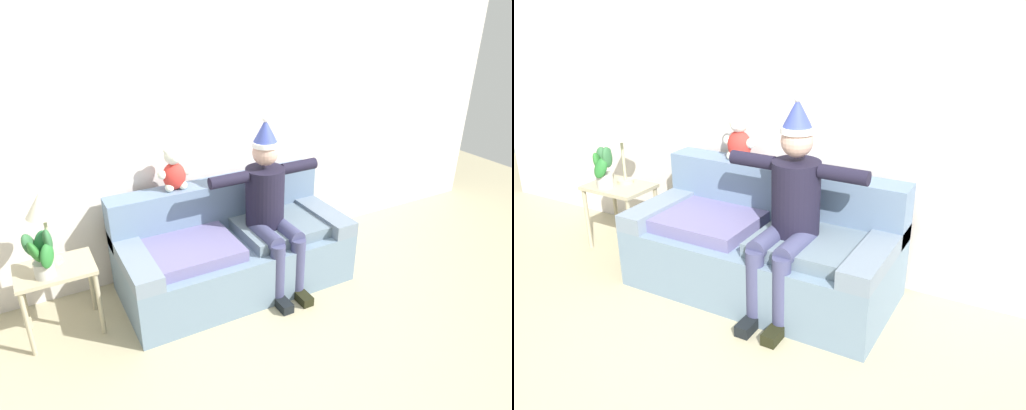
# 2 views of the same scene
# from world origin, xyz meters

# --- Properties ---
(ground_plane) EXTENTS (10.00, 10.00, 0.00)m
(ground_plane) POSITION_xyz_m (0.00, 0.00, 0.00)
(ground_plane) COLOR tan
(back_wall) EXTENTS (7.00, 0.10, 2.70)m
(back_wall) POSITION_xyz_m (0.00, 1.55, 1.35)
(back_wall) COLOR silver
(back_wall) RESTS_ON ground_plane
(couch) EXTENTS (1.99, 0.93, 0.90)m
(couch) POSITION_xyz_m (0.00, 1.01, 0.34)
(couch) COLOR slate
(couch) RESTS_ON ground_plane
(person_seated) EXTENTS (1.02, 0.77, 1.54)m
(person_seated) POSITION_xyz_m (0.29, 0.84, 0.78)
(person_seated) COLOR black
(person_seated) RESTS_ON ground_plane
(teddy_bear) EXTENTS (0.29, 0.17, 0.38)m
(teddy_bear) POSITION_xyz_m (-0.39, 1.30, 1.07)
(teddy_bear) COLOR red
(teddy_bear) RESTS_ON couch
(side_table) EXTENTS (0.56, 0.40, 0.58)m
(side_table) POSITION_xyz_m (-1.46, 1.02, 0.48)
(side_table) COLOR tan
(side_table) RESTS_ON ground_plane
(table_lamp) EXTENTS (0.24, 0.24, 0.58)m
(table_lamp) POSITION_xyz_m (-1.45, 1.10, 1.04)
(table_lamp) COLOR #B7B28E
(table_lamp) RESTS_ON side_table
(potted_plant) EXTENTS (0.25, 0.26, 0.37)m
(potted_plant) POSITION_xyz_m (-1.52, 0.93, 0.77)
(potted_plant) COLOR #BBBAB0
(potted_plant) RESTS_ON side_table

